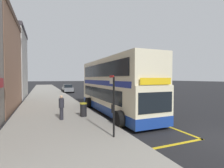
% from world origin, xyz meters
% --- Properties ---
extents(ground_plane, '(260.00, 260.00, 0.00)m').
position_xyz_m(ground_plane, '(0.00, 32.00, 0.00)').
color(ground_plane, black).
extents(pavement_near, '(6.00, 76.00, 0.14)m').
position_xyz_m(pavement_near, '(-7.00, 32.00, 0.07)').
color(pavement_near, gray).
rests_on(pavement_near, ground).
extents(double_decker_bus, '(3.16, 11.08, 4.40)m').
position_xyz_m(double_decker_bus, '(-2.46, 7.67, 2.06)').
color(double_decker_bus, beige).
rests_on(double_decker_bus, ground).
extents(bus_bay_markings, '(3.03, 14.30, 0.01)m').
position_xyz_m(bus_bay_markings, '(-2.48, 7.59, 0.01)').
color(bus_bay_markings, gold).
rests_on(bus_bay_markings, ground).
extents(bus_stop_sign, '(0.09, 0.51, 2.87)m').
position_xyz_m(bus_stop_sign, '(-4.89, 2.13, 1.81)').
color(bus_stop_sign, black).
rests_on(bus_stop_sign, pavement_near).
extents(parked_car_teal_behind, '(2.09, 4.20, 1.62)m').
position_xyz_m(parked_car_teal_behind, '(2.76, 20.54, 0.80)').
color(parked_car_teal_behind, '#196066').
rests_on(parked_car_teal_behind, ground).
extents(parked_car_grey_distant, '(2.09, 4.20, 1.62)m').
position_xyz_m(parked_car_grey_distant, '(-3.19, 29.37, 0.80)').
color(parked_car_grey_distant, slate).
rests_on(parked_car_grey_distant, ground).
extents(pedestrian_waiting_near_sign, '(0.34, 0.34, 1.62)m').
position_xyz_m(pedestrian_waiting_near_sign, '(-6.78, 6.39, 1.02)').
color(pedestrian_waiting_near_sign, '#26262D').
rests_on(pedestrian_waiting_near_sign, pavement_near).
extents(litter_bin, '(0.50, 0.50, 0.97)m').
position_xyz_m(litter_bin, '(-5.23, 6.77, 0.63)').
color(litter_bin, black).
rests_on(litter_bin, pavement_near).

